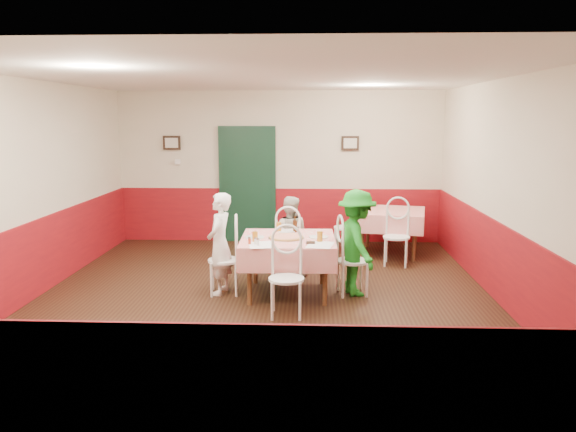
{
  "coord_description": "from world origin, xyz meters",
  "views": [
    {
      "loc": [
        0.61,
        -6.92,
        2.32
      ],
      "look_at": [
        0.3,
        0.26,
        1.05
      ],
      "focal_mm": 35.0,
      "sensor_mm": 36.0,
      "label": 1
    }
  ],
  "objects_px": {
    "chair_left": "(224,260)",
    "second_table": "(390,232)",
    "chair_second_b": "(396,237)",
    "glass_b": "(320,236)",
    "main_table": "(288,266)",
    "pizza": "(286,237)",
    "chair_near": "(286,279)",
    "chair_second_a": "(346,228)",
    "glass_a": "(255,237)",
    "chair_far": "(289,246)",
    "beer_bottle": "(295,225)",
    "diner_far": "(289,236)",
    "chair_right": "(352,261)",
    "glass_c": "(279,227)",
    "diner_left": "(220,244)",
    "diner_right": "(357,243)",
    "wallet": "(311,243)"
  },
  "relations": [
    {
      "from": "chair_left",
      "to": "second_table",
      "type": "bearing_deg",
      "value": 126.16
    },
    {
      "from": "chair_second_b",
      "to": "glass_b",
      "type": "height_order",
      "value": "chair_second_b"
    },
    {
      "from": "main_table",
      "to": "second_table",
      "type": "relative_size",
      "value": 1.09
    },
    {
      "from": "chair_left",
      "to": "pizza",
      "type": "relative_size",
      "value": 2.02
    },
    {
      "from": "chair_near",
      "to": "chair_second_a",
      "type": "height_order",
      "value": "same"
    },
    {
      "from": "chair_second_b",
      "to": "glass_b",
      "type": "bearing_deg",
      "value": -113.59
    },
    {
      "from": "chair_second_b",
      "to": "glass_a",
      "type": "distance_m",
      "value": 2.75
    },
    {
      "from": "chair_far",
      "to": "beer_bottle",
      "type": "distance_m",
      "value": 0.63
    },
    {
      "from": "glass_b",
      "to": "diner_far",
      "type": "relative_size",
      "value": 0.11
    },
    {
      "from": "chair_right",
      "to": "chair_second_b",
      "type": "relative_size",
      "value": 1.0
    },
    {
      "from": "chair_second_a",
      "to": "pizza",
      "type": "xyz_separation_m",
      "value": [
        -0.92,
        -2.32,
        0.32
      ]
    },
    {
      "from": "main_table",
      "to": "glass_c",
      "type": "xyz_separation_m",
      "value": [
        -0.14,
        0.4,
        0.45
      ]
    },
    {
      "from": "diner_left",
      "to": "beer_bottle",
      "type": "bearing_deg",
      "value": 121.32
    },
    {
      "from": "second_table",
      "to": "diner_left",
      "type": "height_order",
      "value": "diner_left"
    },
    {
      "from": "glass_c",
      "to": "beer_bottle",
      "type": "xyz_separation_m",
      "value": [
        0.22,
        -0.02,
        0.04
      ]
    },
    {
      "from": "diner_right",
      "to": "wallet",
      "type": "bearing_deg",
      "value": 103.58
    },
    {
      "from": "pizza",
      "to": "wallet",
      "type": "height_order",
      "value": "pizza"
    },
    {
      "from": "glass_c",
      "to": "diner_right",
      "type": "bearing_deg",
      "value": -19.9
    },
    {
      "from": "chair_second_b",
      "to": "chair_right",
      "type": "bearing_deg",
      "value": -106.01
    },
    {
      "from": "chair_near",
      "to": "glass_a",
      "type": "relative_size",
      "value": 6.99
    },
    {
      "from": "glass_a",
      "to": "chair_near",
      "type": "bearing_deg",
      "value": -54.67
    },
    {
      "from": "pizza",
      "to": "diner_right",
      "type": "height_order",
      "value": "diner_right"
    },
    {
      "from": "chair_near",
      "to": "diner_far",
      "type": "xyz_separation_m",
      "value": [
        -0.04,
        1.75,
        0.14
      ]
    },
    {
      "from": "diner_far",
      "to": "diner_right",
      "type": "relative_size",
      "value": 0.85
    },
    {
      "from": "second_table",
      "to": "chair_far",
      "type": "height_order",
      "value": "chair_far"
    },
    {
      "from": "chair_left",
      "to": "beer_bottle",
      "type": "distance_m",
      "value": 1.09
    },
    {
      "from": "chair_second_b",
      "to": "beer_bottle",
      "type": "height_order",
      "value": "beer_bottle"
    },
    {
      "from": "main_table",
      "to": "diner_right",
      "type": "distance_m",
      "value": 0.96
    },
    {
      "from": "chair_second_b",
      "to": "diner_right",
      "type": "distance_m",
      "value": 1.71
    },
    {
      "from": "chair_near",
      "to": "diner_far",
      "type": "height_order",
      "value": "diner_far"
    },
    {
      "from": "glass_b",
      "to": "glass_c",
      "type": "relative_size",
      "value": 1.02
    },
    {
      "from": "glass_c",
      "to": "diner_left",
      "type": "distance_m",
      "value": 0.88
    },
    {
      "from": "chair_left",
      "to": "glass_b",
      "type": "distance_m",
      "value": 1.33
    },
    {
      "from": "glass_c",
      "to": "diner_right",
      "type": "height_order",
      "value": "diner_right"
    },
    {
      "from": "glass_a",
      "to": "glass_b",
      "type": "xyz_separation_m",
      "value": [
        0.82,
        0.04,
        0.0
      ]
    },
    {
      "from": "main_table",
      "to": "glass_a",
      "type": "distance_m",
      "value": 0.66
    },
    {
      "from": "second_table",
      "to": "beer_bottle",
      "type": "xyz_separation_m",
      "value": [
        -1.57,
        -1.91,
        0.49
      ]
    },
    {
      "from": "main_table",
      "to": "chair_right",
      "type": "relative_size",
      "value": 1.36
    },
    {
      "from": "chair_left",
      "to": "diner_right",
      "type": "bearing_deg",
      "value": 84.62
    },
    {
      "from": "chair_left",
      "to": "pizza",
      "type": "bearing_deg",
      "value": 82.61
    },
    {
      "from": "chair_second_a",
      "to": "glass_c",
      "type": "distance_m",
      "value": 2.19
    },
    {
      "from": "chair_far",
      "to": "glass_a",
      "type": "height_order",
      "value": "chair_far"
    },
    {
      "from": "wallet",
      "to": "glass_a",
      "type": "bearing_deg",
      "value": 172.96
    },
    {
      "from": "beer_bottle",
      "to": "wallet",
      "type": "xyz_separation_m",
      "value": [
        0.22,
        -0.7,
        -0.09
      ]
    },
    {
      "from": "second_table",
      "to": "glass_c",
      "type": "height_order",
      "value": "glass_c"
    },
    {
      "from": "chair_far",
      "to": "diner_left",
      "type": "relative_size",
      "value": 0.67
    },
    {
      "from": "chair_second_a",
      "to": "beer_bottle",
      "type": "relative_size",
      "value": 4.47
    },
    {
      "from": "chair_second_a",
      "to": "chair_second_b",
      "type": "height_order",
      "value": "same"
    },
    {
      "from": "chair_left",
      "to": "chair_second_a",
      "type": "distance_m",
      "value": 2.9
    },
    {
      "from": "beer_bottle",
      "to": "glass_c",
      "type": "bearing_deg",
      "value": 175.16
    }
  ]
}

